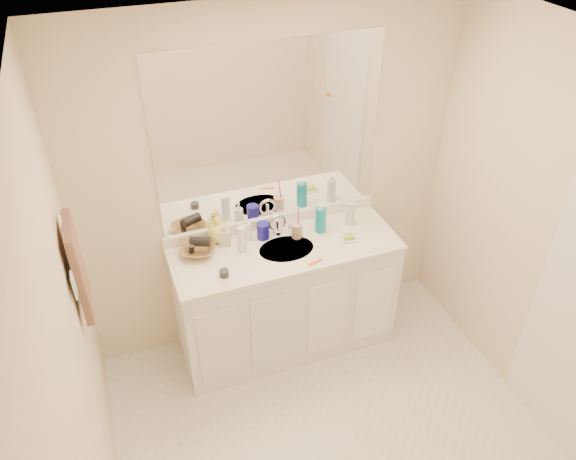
% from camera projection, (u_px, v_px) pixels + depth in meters
% --- Properties ---
extents(floor, '(2.60, 2.60, 0.00)m').
position_uv_depth(floor, '(343.00, 456.00, 3.43)').
color(floor, white).
rests_on(floor, ground).
extents(ceiling, '(2.60, 2.60, 0.02)m').
position_uv_depth(ceiling, '(381.00, 73.00, 2.04)').
color(ceiling, white).
rests_on(ceiling, wall_back).
extents(wall_back, '(2.60, 0.02, 2.40)m').
position_uv_depth(wall_back, '(271.00, 185.00, 3.73)').
color(wall_back, '#F4E1BF').
rests_on(wall_back, floor).
extents(wall_left, '(0.02, 2.60, 2.40)m').
position_uv_depth(wall_left, '(80.00, 389.00, 2.37)').
color(wall_left, '#F4E1BF').
rests_on(wall_left, floor).
extents(wall_right, '(0.02, 2.60, 2.40)m').
position_uv_depth(wall_right, '(569.00, 256.00, 3.10)').
color(wall_right, '#F4E1BF').
rests_on(wall_right, floor).
extents(vanity_cabinet, '(1.50, 0.55, 0.85)m').
position_uv_depth(vanity_cabinet, '(286.00, 298.00, 3.97)').
color(vanity_cabinet, white).
rests_on(vanity_cabinet, floor).
extents(countertop, '(1.52, 0.57, 0.03)m').
position_uv_depth(countertop, '(285.00, 249.00, 3.71)').
color(countertop, white).
rests_on(countertop, vanity_cabinet).
extents(backsplash, '(1.52, 0.03, 0.08)m').
position_uv_depth(backsplash, '(272.00, 221.00, 3.88)').
color(backsplash, white).
rests_on(backsplash, countertop).
extents(sink_basin, '(0.37, 0.37, 0.02)m').
position_uv_depth(sink_basin, '(286.00, 250.00, 3.69)').
color(sink_basin, '#B8B5A1').
rests_on(sink_basin, countertop).
extents(faucet, '(0.02, 0.02, 0.11)m').
position_uv_depth(faucet, '(277.00, 227.00, 3.79)').
color(faucet, silver).
rests_on(faucet, countertop).
extents(mirror, '(1.48, 0.01, 1.20)m').
position_uv_depth(mirror, '(270.00, 136.00, 3.51)').
color(mirror, white).
rests_on(mirror, wall_back).
extents(blue_mug, '(0.10, 0.10, 0.12)m').
position_uv_depth(blue_mug, '(263.00, 231.00, 3.75)').
color(blue_mug, navy).
rests_on(blue_mug, countertop).
extents(tan_cup, '(0.08, 0.08, 0.10)m').
position_uv_depth(tan_cup, '(297.00, 231.00, 3.77)').
color(tan_cup, tan).
rests_on(tan_cup, countertop).
extents(toothbrush, '(0.02, 0.04, 0.19)m').
position_uv_depth(toothbrush, '(299.00, 218.00, 3.71)').
color(toothbrush, '#E23BA6').
rests_on(toothbrush, tan_cup).
extents(mouthwash_bottle, '(0.10, 0.10, 0.18)m').
position_uv_depth(mouthwash_bottle, '(321.00, 220.00, 3.80)').
color(mouthwash_bottle, '#0D92A0').
rests_on(mouthwash_bottle, countertop).
extents(clear_pump_bottle, '(0.08, 0.08, 0.17)m').
position_uv_depth(clear_pump_bottle, '(350.00, 213.00, 3.88)').
color(clear_pump_bottle, silver).
rests_on(clear_pump_bottle, countertop).
extents(soap_dish, '(0.12, 0.10, 0.01)m').
position_uv_depth(soap_dish, '(349.00, 239.00, 3.76)').
color(soap_dish, white).
rests_on(soap_dish, countertop).
extents(green_soap, '(0.08, 0.06, 0.02)m').
position_uv_depth(green_soap, '(349.00, 237.00, 3.75)').
color(green_soap, '#9BD433').
rests_on(green_soap, soap_dish).
extents(orange_comb, '(0.11, 0.05, 0.00)m').
position_uv_depth(orange_comb, '(315.00, 262.00, 3.57)').
color(orange_comb, orange).
rests_on(orange_comb, countertop).
extents(dark_jar, '(0.08, 0.08, 0.04)m').
position_uv_depth(dark_jar, '(224.00, 273.00, 3.45)').
color(dark_jar, '#2B2C31').
rests_on(dark_jar, countertop).
extents(extra_white_bottle, '(0.06, 0.06, 0.18)m').
position_uv_depth(extra_white_bottle, '(242.00, 239.00, 3.62)').
color(extra_white_bottle, white).
rests_on(extra_white_bottle, countertop).
extents(soap_bottle_white, '(0.08, 0.08, 0.18)m').
position_uv_depth(soap_bottle_white, '(247.00, 228.00, 3.72)').
color(soap_bottle_white, white).
rests_on(soap_bottle_white, countertop).
extents(soap_bottle_cream, '(0.09, 0.09, 0.16)m').
position_uv_depth(soap_bottle_cream, '(225.00, 234.00, 3.69)').
color(soap_bottle_cream, beige).
rests_on(soap_bottle_cream, countertop).
extents(soap_bottle_yellow, '(0.16, 0.16, 0.18)m').
position_uv_depth(soap_bottle_yellow, '(218.00, 229.00, 3.71)').
color(soap_bottle_yellow, '#FDF062').
rests_on(soap_bottle_yellow, countertop).
extents(wicker_basket, '(0.29, 0.29, 0.06)m').
position_uv_depth(wicker_basket, '(198.00, 250.00, 3.63)').
color(wicker_basket, olive).
rests_on(wicker_basket, countertop).
extents(hair_dryer, '(0.14, 0.11, 0.06)m').
position_uv_depth(hair_dryer, '(200.00, 241.00, 3.60)').
color(hair_dryer, black).
rests_on(hair_dryer, wicker_basket).
extents(towel_ring, '(0.01, 0.11, 0.11)m').
position_uv_depth(towel_ring, '(61.00, 221.00, 2.76)').
color(towel_ring, silver).
rests_on(towel_ring, wall_left).
extents(hand_towel, '(0.04, 0.32, 0.55)m').
position_uv_depth(hand_towel, '(78.00, 268.00, 2.94)').
color(hand_towel, brown).
rests_on(hand_towel, towel_ring).
extents(switch_plate, '(0.01, 0.08, 0.13)m').
position_uv_depth(switch_plate, '(74.00, 285.00, 2.75)').
color(switch_plate, silver).
rests_on(switch_plate, wall_left).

